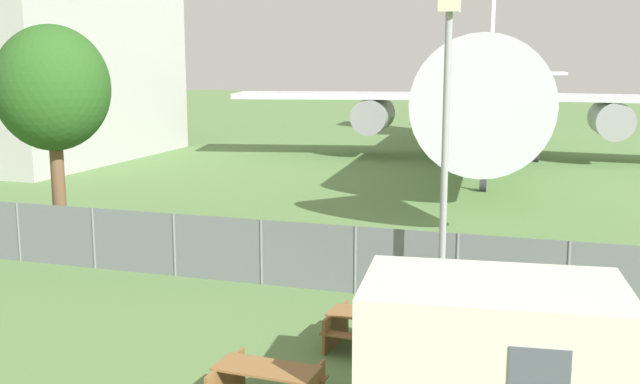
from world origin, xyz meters
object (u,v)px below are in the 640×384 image
picnic_bench_near_cabin (266,383)px  tree_near_hangar (52,89)px  picnic_bench_open_grass (377,327)px  portable_cabin (491,358)px  airplane (489,86)px

picnic_bench_near_cabin → tree_near_hangar: size_ratio=0.26×
picnic_bench_near_cabin → picnic_bench_open_grass: bearing=69.5°
picnic_bench_near_cabin → portable_cabin: bearing=5.9°
picnic_bench_open_grass → tree_near_hangar: (-11.08, 4.78, 4.48)m
portable_cabin → picnic_bench_near_cabin: size_ratio=2.37×
portable_cabin → tree_near_hangar: (-13.57, 7.52, 3.73)m
airplane → picnic_bench_open_grass: 29.28m
picnic_bench_near_cabin → tree_near_hangar: tree_near_hangar is taller
picnic_bench_open_grass → picnic_bench_near_cabin: bearing=-110.5°
picnic_bench_open_grass → tree_near_hangar: bearing=156.7°
airplane → tree_near_hangar: bearing=-28.0°
portable_cabin → tree_near_hangar: tree_near_hangar is taller
picnic_bench_open_grass → tree_near_hangar: size_ratio=0.30×
picnic_bench_near_cabin → airplane: bearing=88.8°
airplane → picnic_bench_near_cabin: size_ratio=21.40×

